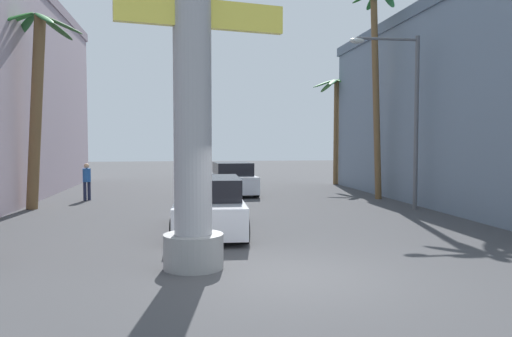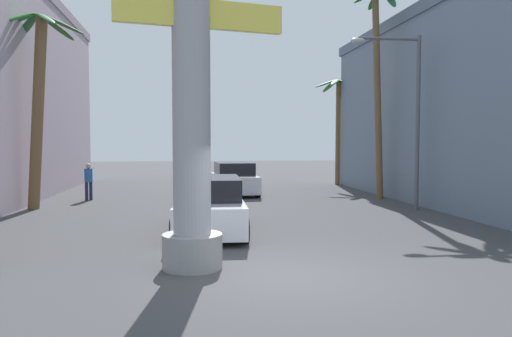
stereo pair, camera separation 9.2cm
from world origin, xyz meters
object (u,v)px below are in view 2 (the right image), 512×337
(car_lead, at_px, (209,206))
(palm_tree_far_right, at_px, (338,113))
(palm_tree_mid_right, at_px, (380,61))
(car_far, at_px, (234,179))
(pedestrian_far_left, at_px, (88,179))
(traffic_light_mast, at_px, (44,58))
(street_lamp, at_px, (406,103))
(palm_tree_mid_left, at_px, (38,90))
(neon_sign_pole, at_px, (191,17))

(car_lead, distance_m, palm_tree_far_right, 17.40)
(palm_tree_mid_right, distance_m, palm_tree_far_right, 8.17)
(car_far, xyz_separation_m, pedestrian_far_left, (-6.55, -1.56, 0.21))
(traffic_light_mast, height_order, pedestrian_far_left, traffic_light_mast)
(street_lamp, distance_m, palm_tree_mid_left, 13.92)
(palm_tree_mid_right, bearing_deg, car_lead, -138.84)
(traffic_light_mast, bearing_deg, neon_sign_pole, -32.44)
(pedestrian_far_left, bearing_deg, palm_tree_mid_left, -117.89)
(traffic_light_mast, relative_size, palm_tree_mid_right, 0.69)
(car_lead, relative_size, palm_tree_mid_left, 0.65)
(car_lead, height_order, pedestrian_far_left, pedestrian_far_left)
(palm_tree_mid_right, relative_size, palm_tree_far_right, 1.46)
(neon_sign_pole, height_order, palm_tree_far_right, neon_sign_pole)
(palm_tree_mid_left, xyz_separation_m, pedestrian_far_left, (1.34, 2.53, -3.59))
(street_lamp, relative_size, car_lead, 1.33)
(palm_tree_far_right, bearing_deg, neon_sign_pole, -115.55)
(neon_sign_pole, bearing_deg, palm_tree_far_right, 64.45)
(car_lead, height_order, palm_tree_far_right, palm_tree_far_right)
(neon_sign_pole, height_order, car_far, neon_sign_pole)
(car_lead, height_order, car_far, same)
(traffic_light_mast, xyz_separation_m, palm_tree_mid_right, (11.71, 8.77, 1.58))
(neon_sign_pole, relative_size, car_far, 2.43)
(pedestrian_far_left, bearing_deg, palm_tree_far_right, 25.68)
(street_lamp, height_order, car_far, street_lamp)
(car_far, bearing_deg, palm_tree_mid_right, -26.95)
(car_lead, xyz_separation_m, car_far, (1.71, 9.94, -0.00))
(car_lead, bearing_deg, palm_tree_mid_left, 136.56)
(street_lamp, xyz_separation_m, car_lead, (-7.54, -3.54, -3.27))
(car_far, height_order, palm_tree_mid_left, palm_tree_mid_left)
(palm_tree_mid_left, bearing_deg, palm_tree_mid_right, 4.04)
(street_lamp, relative_size, palm_tree_mid_right, 0.70)
(palm_tree_mid_right, xyz_separation_m, pedestrian_far_left, (-12.66, 1.54, -5.14))
(street_lamp, relative_size, car_far, 1.50)
(neon_sign_pole, height_order, street_lamp, neon_sign_pole)
(palm_tree_mid_left, bearing_deg, pedestrian_far_left, 62.11)
(neon_sign_pole, relative_size, pedestrian_far_left, 6.48)
(car_far, relative_size, palm_tree_far_right, 0.68)
(palm_tree_far_right, relative_size, pedestrian_far_left, 3.93)
(palm_tree_mid_left, bearing_deg, neon_sign_pole, -60.38)
(palm_tree_mid_left, height_order, palm_tree_far_right, palm_tree_mid_left)
(neon_sign_pole, bearing_deg, car_lead, 82.46)
(pedestrian_far_left, bearing_deg, palm_tree_mid_right, -6.94)
(neon_sign_pole, height_order, traffic_light_mast, neon_sign_pole)
(neon_sign_pole, distance_m, palm_tree_far_right, 20.90)
(car_far, bearing_deg, traffic_light_mast, -115.27)
(traffic_light_mast, bearing_deg, palm_tree_mid_left, 106.35)
(neon_sign_pole, height_order, pedestrian_far_left, neon_sign_pole)
(car_far, bearing_deg, palm_tree_far_right, 35.59)
(palm_tree_far_right, bearing_deg, palm_tree_mid_right, -94.68)
(traffic_light_mast, bearing_deg, car_far, 64.73)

